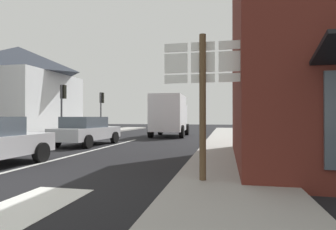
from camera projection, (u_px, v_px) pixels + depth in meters
ground_plane at (124, 143)px, 15.87m from camera, size 80.00×80.00×0.00m
sidewalk_right at (229, 147)px, 12.73m from camera, size 2.49×44.00×0.14m
sidewalk_left at (9, 143)px, 15.09m from camera, size 2.49×44.00×0.14m
lane_centre_stripe at (91, 151)px, 11.95m from camera, size 0.16×12.00×0.01m
lane_turn_arrow at (30, 205)px, 4.59m from camera, size 1.20×2.20×0.01m
clapboard_house_left at (18, 90)px, 23.41m from camera, size 8.01×9.17×7.38m
sedan_far at (87, 131)px, 14.39m from camera, size 2.21×4.32×1.47m
delivery_truck at (170, 114)px, 20.89m from camera, size 2.61×5.06×3.05m
route_sign_post at (203, 91)px, 5.88m from camera, size 1.66×0.14×3.20m
traffic_light_far_left at (102, 103)px, 24.14m from camera, size 0.30×0.49×3.58m
traffic_light_near_left at (63, 99)px, 18.40m from camera, size 0.30×0.49×3.58m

